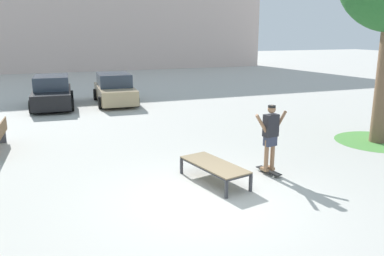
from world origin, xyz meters
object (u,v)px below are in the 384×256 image
Objects in this scene: skateboard at (269,171)px; skate_box at (214,166)px; skater at (270,133)px; car_black at (52,93)px; car_tan at (115,90)px.

skate_box is at bearing -179.78° from skateboard.
skateboard is 0.49× the size of skater.
skate_box is 1.19× the size of skater.
car_black is at bearing 112.66° from skater.
car_black is (-4.87, 11.67, 0.61)m from skateboard.
car_black is at bearing 105.96° from skate_box.
car_tan reaches higher than skate_box.
skateboard is at bearing 0.22° from skate_box.
skater reaches higher than car_black.
car_black reaches higher than skateboard.
car_black is at bearing -179.50° from car_tan.
skater is 0.39× the size of car_black.
skater is at bearing 99.19° from skateboard.
car_black is (-3.34, 11.67, 0.28)m from skate_box.
skater is (-0.00, 0.00, 0.99)m from skateboard.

